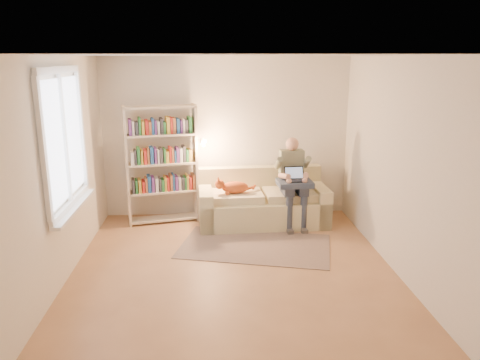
{
  "coord_description": "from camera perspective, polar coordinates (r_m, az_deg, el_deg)",
  "views": [
    {
      "loc": [
        -0.26,
        -5.33,
        2.58
      ],
      "look_at": [
        0.15,
        1.0,
        0.91
      ],
      "focal_mm": 35.0,
      "sensor_mm": 36.0,
      "label": 1
    }
  ],
  "objects": [
    {
      "name": "wall_front",
      "position": [
        3.34,
        1.09,
        -7.74
      ],
      "size": [
        4.0,
        0.02,
        2.6
      ],
      "primitive_type": "cube",
      "color": "silver",
      "rests_on": "floor"
    },
    {
      "name": "blanket",
      "position": [
        7.18,
        6.39,
        -0.37
      ],
      "size": [
        0.54,
        0.45,
        0.08
      ],
      "primitive_type": "cube",
      "rotation": [
        0.0,
        0.0,
        0.05
      ],
      "color": "#2D384E",
      "rests_on": "person"
    },
    {
      "name": "window",
      "position": [
        5.9,
        -20.21,
        2.07
      ],
      "size": [
        0.12,
        1.52,
        1.69
      ],
      "color": "white",
      "rests_on": "wall_left"
    },
    {
      "name": "laptop",
      "position": [
        7.16,
        6.39,
        0.37
      ],
      "size": [
        0.3,
        0.28,
        0.24
      ],
      "rotation": [
        0.0,
        0.0,
        0.05
      ],
      "color": "black",
      "rests_on": "blanket"
    },
    {
      "name": "wall_back",
      "position": [
        7.69,
        -1.71,
        5.18
      ],
      "size": [
        4.0,
        0.02,
        2.6
      ],
      "primitive_type": "cube",
      "color": "silver",
      "rests_on": "floor"
    },
    {
      "name": "person",
      "position": [
        7.28,
        6.47,
        0.4
      ],
      "size": [
        0.39,
        0.61,
        1.38
      ],
      "rotation": [
        0.0,
        0.0,
        0.05
      ],
      "color": "gray",
      "rests_on": "sofa"
    },
    {
      "name": "floor",
      "position": [
        5.93,
        -0.81,
        -11.04
      ],
      "size": [
        4.5,
        4.5,
        0.0
      ],
      "primitive_type": "plane",
      "color": "#9B6C46",
      "rests_on": "ground"
    },
    {
      "name": "cat",
      "position": [
        7.19,
        -0.88,
        -0.85
      ],
      "size": [
        0.63,
        0.24,
        0.23
      ],
      "rotation": [
        0.0,
        0.0,
        0.05
      ],
      "color": "orange",
      "rests_on": "sofa"
    },
    {
      "name": "wall_right",
      "position": [
        5.93,
        18.83,
        1.5
      ],
      "size": [
        0.02,
        4.5,
        2.6
      ],
      "primitive_type": "cube",
      "color": "silver",
      "rests_on": "floor"
    },
    {
      "name": "rug",
      "position": [
        6.64,
        1.86,
        -8.05
      ],
      "size": [
        2.3,
        1.68,
        0.01
      ],
      "primitive_type": "cube",
      "rotation": [
        0.0,
        0.0,
        -0.24
      ],
      "color": "#806A5D",
      "rests_on": "floor"
    },
    {
      "name": "wall_left",
      "position": [
        5.75,
        -21.2,
        0.89
      ],
      "size": [
        0.02,
        4.5,
        2.6
      ],
      "primitive_type": "cube",
      "color": "silver",
      "rests_on": "floor"
    },
    {
      "name": "bookshelf",
      "position": [
        7.43,
        -9.5,
        2.57
      ],
      "size": [
        1.28,
        0.51,
        1.87
      ],
      "rotation": [
        0.0,
        0.0,
        0.21
      ],
      "color": "beige",
      "rests_on": "floor"
    },
    {
      "name": "sofa",
      "position": [
        7.47,
        2.74,
        -2.93
      ],
      "size": [
        2.05,
        1.0,
        0.85
      ],
      "rotation": [
        0.0,
        0.0,
        0.05
      ],
      "color": "beige",
      "rests_on": "floor"
    },
    {
      "name": "ceiling",
      "position": [
        5.33,
        -0.92,
        14.98
      ],
      "size": [
        4.0,
        4.5,
        0.02
      ],
      "primitive_type": "cube",
      "color": "white",
      "rests_on": "wall_back"
    }
  ]
}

